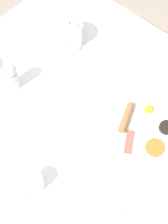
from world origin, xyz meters
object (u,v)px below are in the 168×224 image
at_px(pepper_grinder, 11,76).
at_px(knife_by_plate, 140,63).
at_px(breakfast_plate, 144,129).
at_px(creamer_jug, 34,183).
at_px(teapot_near, 68,33).
at_px(napkin_folded, 98,194).
at_px(fork_by_plate, 35,113).

distance_m(pepper_grinder, knife_by_plate, 0.49).
bearing_deg(breakfast_plate, creamer_jug, -20.09).
relative_size(teapot_near, creamer_jug, 1.96).
bearing_deg(breakfast_plate, teapot_near, -104.04).
bearing_deg(napkin_folded, pepper_grinder, -101.41).
height_order(creamer_jug, fork_by_plate, creamer_jug).
bearing_deg(fork_by_plate, creamer_jug, 46.58).
xyz_separation_m(teapot_near, creamer_jug, (0.50, 0.32, -0.02)).
height_order(breakfast_plate, knife_by_plate, breakfast_plate).
height_order(teapot_near, knife_by_plate, teapot_near).
height_order(breakfast_plate, napkin_folded, breakfast_plate).
height_order(pepper_grinder, knife_by_plate, pepper_grinder).
bearing_deg(pepper_grinder, teapot_near, 178.84).
bearing_deg(creamer_jug, breakfast_plate, 159.91).
height_order(breakfast_plate, fork_by_plate, breakfast_plate).
relative_size(napkin_folded, fork_by_plate, 1.06).
xyz_separation_m(creamer_jug, knife_by_plate, (-0.61, -0.04, -0.03)).
height_order(pepper_grinder, fork_by_plate, pepper_grinder).
bearing_deg(teapot_near, creamer_jug, -16.13).
distance_m(creamer_jug, pepper_grinder, 0.39).
bearing_deg(breakfast_plate, pepper_grinder, -69.84).
height_order(teapot_near, creamer_jug, teapot_near).
xyz_separation_m(teapot_near, knife_by_plate, (-0.11, 0.28, -0.05)).
relative_size(fork_by_plate, knife_by_plate, 0.85).
bearing_deg(napkin_folded, breakfast_plate, -174.94).
distance_m(breakfast_plate, teapot_near, 0.48).
bearing_deg(creamer_jug, pepper_grinder, -122.48).
distance_m(breakfast_plate, fork_by_plate, 0.39).
bearing_deg(knife_by_plate, creamer_jug, 4.01).
distance_m(breakfast_plate, creamer_jug, 0.41).
distance_m(teapot_near, fork_by_plate, 0.35).
xyz_separation_m(teapot_near, napkin_folded, (0.39, 0.49, -0.05)).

